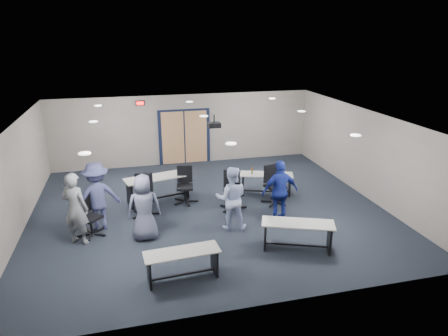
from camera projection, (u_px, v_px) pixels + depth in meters
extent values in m
plane|color=#1B222B|center=(209.00, 209.00, 11.72)|extent=(10.00, 10.00, 0.00)
cube|color=gray|center=(184.00, 130.00, 15.41)|extent=(10.00, 0.04, 2.70)
cube|color=gray|center=(259.00, 243.00, 7.15)|extent=(10.00, 0.04, 2.70)
cube|color=gray|center=(16.00, 181.00, 10.14)|extent=(0.04, 9.00, 2.70)
cube|color=gray|center=(365.00, 153.00, 12.43)|extent=(0.04, 9.00, 2.70)
cube|color=white|center=(207.00, 119.00, 10.84)|extent=(10.00, 9.00, 0.04)
cube|color=black|center=(184.00, 137.00, 15.48)|extent=(2.00, 0.06, 2.20)
cube|color=tan|center=(173.00, 138.00, 15.36)|extent=(0.85, 0.04, 2.05)
cube|color=tan|center=(196.00, 137.00, 15.57)|extent=(0.85, 0.04, 2.05)
cube|color=black|center=(140.00, 103.00, 14.64)|extent=(0.32, 0.05, 0.18)
cube|color=#FF0C0C|center=(140.00, 103.00, 14.61)|extent=(0.26, 0.02, 0.12)
cylinder|color=black|center=(214.00, 119.00, 11.41)|extent=(0.04, 0.04, 0.24)
cube|color=black|center=(214.00, 125.00, 11.47)|extent=(0.35, 0.30, 0.14)
cylinder|color=black|center=(215.00, 126.00, 11.33)|extent=(0.08, 0.03, 0.08)
cube|color=#ABA9A1|center=(182.00, 252.00, 8.25)|extent=(1.61, 0.63, 0.03)
cube|color=black|center=(149.00, 271.00, 8.15)|extent=(0.08, 0.48, 0.61)
cube|color=black|center=(214.00, 260.00, 8.56)|extent=(0.08, 0.48, 0.61)
cube|color=black|center=(183.00, 274.00, 8.43)|extent=(1.40, 0.14, 0.03)
cube|color=#ABA9A1|center=(298.00, 223.00, 9.39)|extent=(1.78, 1.15, 0.03)
cube|color=black|center=(265.00, 234.00, 9.59)|extent=(0.23, 0.50, 0.66)
cube|color=black|center=(329.00, 238.00, 9.41)|extent=(0.23, 0.50, 0.66)
cube|color=black|center=(297.00, 245.00, 9.58)|extent=(1.42, 0.60, 0.04)
cube|color=#ABA9A1|center=(157.00, 177.00, 12.04)|extent=(2.06, 1.10, 0.03)
cube|color=black|center=(130.00, 194.00, 11.79)|extent=(0.19, 0.59, 0.76)
cube|color=black|center=(184.00, 185.00, 12.55)|extent=(0.19, 0.59, 0.76)
cube|color=black|center=(158.00, 198.00, 12.26)|extent=(1.70, 0.46, 0.04)
cylinder|color=#B43618|center=(181.00, 171.00, 12.35)|extent=(0.09, 0.09, 0.13)
cube|color=#ABA9A1|center=(266.00, 174.00, 12.62)|extent=(1.75, 1.06, 0.03)
cube|color=black|center=(243.00, 184.00, 12.79)|extent=(0.21, 0.49, 0.64)
cube|color=black|center=(289.00, 185.00, 12.68)|extent=(0.21, 0.49, 0.64)
cube|color=black|center=(266.00, 191.00, 12.81)|extent=(1.41, 0.52, 0.04)
imported|color=gray|center=(76.00, 208.00, 9.59)|extent=(0.80, 0.71, 1.83)
imported|color=slate|center=(144.00, 207.00, 9.80)|extent=(0.83, 0.54, 1.70)
imported|color=#BFCEFC|center=(231.00, 198.00, 10.33)|extent=(0.96, 0.82, 1.71)
imported|color=navy|center=(280.00, 191.00, 10.72)|extent=(1.04, 0.48, 1.74)
imported|color=#3F4371|center=(97.00, 197.00, 10.29)|extent=(1.31, 0.95, 1.83)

